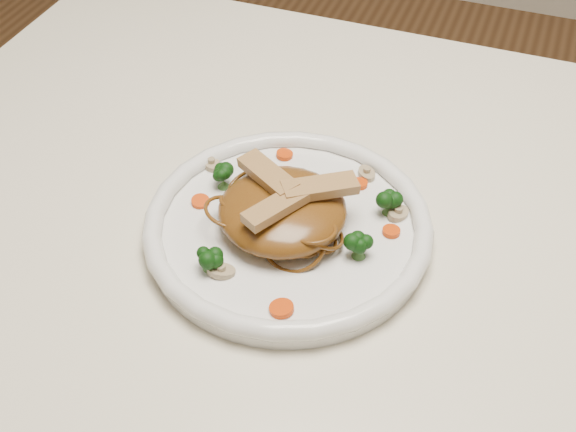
% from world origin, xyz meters
% --- Properties ---
extents(table, '(1.20, 0.80, 0.75)m').
position_xyz_m(table, '(0.00, 0.00, 0.65)').
color(table, beige).
rests_on(table, ground).
extents(plate, '(0.32, 0.32, 0.02)m').
position_xyz_m(plate, '(-0.10, -0.05, 0.76)').
color(plate, white).
rests_on(plate, table).
extents(noodle_mound, '(0.16, 0.16, 0.04)m').
position_xyz_m(noodle_mound, '(-0.10, -0.05, 0.79)').
color(noodle_mound, brown).
rests_on(noodle_mound, plate).
extents(chicken_a, '(0.08, 0.06, 0.01)m').
position_xyz_m(chicken_a, '(-0.07, -0.03, 0.81)').
color(chicken_a, tan).
rests_on(chicken_a, noodle_mound).
extents(chicken_b, '(0.08, 0.06, 0.01)m').
position_xyz_m(chicken_b, '(-0.12, -0.03, 0.81)').
color(chicken_b, tan).
rests_on(chicken_b, noodle_mound).
extents(chicken_c, '(0.05, 0.07, 0.01)m').
position_xyz_m(chicken_c, '(-0.10, -0.07, 0.81)').
color(chicken_c, tan).
rests_on(chicken_c, noodle_mound).
extents(broccoli_0, '(0.04, 0.04, 0.03)m').
position_xyz_m(broccoli_0, '(-0.00, 0.01, 0.78)').
color(broccoli_0, '#0D370B').
rests_on(broccoli_0, plate).
extents(broccoli_1, '(0.03, 0.03, 0.03)m').
position_xyz_m(broccoli_1, '(-0.18, -0.01, 0.78)').
color(broccoli_1, '#0D370B').
rests_on(broccoli_1, plate).
extents(broccoli_2, '(0.03, 0.03, 0.03)m').
position_xyz_m(broccoli_2, '(-0.15, -0.13, 0.78)').
color(broccoli_2, '#0D370B').
rests_on(broccoli_2, plate).
extents(broccoli_3, '(0.03, 0.03, 0.03)m').
position_xyz_m(broccoli_3, '(-0.02, -0.06, 0.78)').
color(broccoli_3, '#0D370B').
rests_on(broccoli_3, plate).
extents(carrot_0, '(0.02, 0.02, 0.00)m').
position_xyz_m(carrot_0, '(-0.04, 0.04, 0.77)').
color(carrot_0, red).
rests_on(carrot_0, plate).
extents(carrot_1, '(0.03, 0.03, 0.00)m').
position_xyz_m(carrot_1, '(-0.19, -0.05, 0.77)').
color(carrot_1, red).
rests_on(carrot_1, plate).
extents(carrot_2, '(0.02, 0.02, 0.00)m').
position_xyz_m(carrot_2, '(0.01, -0.02, 0.77)').
color(carrot_2, red).
rests_on(carrot_2, plate).
extents(carrot_3, '(0.02, 0.02, 0.00)m').
position_xyz_m(carrot_3, '(-0.14, 0.06, 0.77)').
color(carrot_3, red).
rests_on(carrot_3, plate).
extents(carrot_4, '(0.03, 0.03, 0.00)m').
position_xyz_m(carrot_4, '(-0.06, -0.15, 0.77)').
color(carrot_4, red).
rests_on(carrot_4, plate).
extents(mushroom_0, '(0.03, 0.03, 0.01)m').
position_xyz_m(mushroom_0, '(-0.13, -0.13, 0.77)').
color(mushroom_0, tan).
rests_on(mushroom_0, plate).
extents(mushroom_1, '(0.03, 0.03, 0.01)m').
position_xyz_m(mushroom_1, '(0.01, 0.01, 0.77)').
color(mushroom_1, tan).
rests_on(mushroom_1, plate).
extents(mushroom_2, '(0.03, 0.03, 0.01)m').
position_xyz_m(mushroom_2, '(-0.21, 0.01, 0.77)').
color(mushroom_2, tan).
rests_on(mushroom_2, plate).
extents(mushroom_3, '(0.03, 0.03, 0.01)m').
position_xyz_m(mushroom_3, '(-0.04, 0.06, 0.77)').
color(mushroom_3, tan).
rests_on(mushroom_3, plate).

